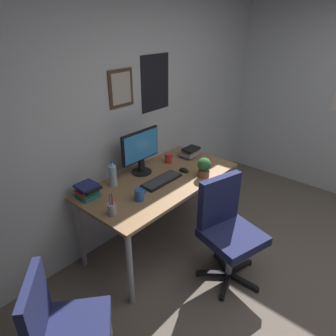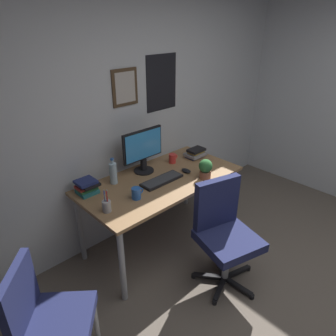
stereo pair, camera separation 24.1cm
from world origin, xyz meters
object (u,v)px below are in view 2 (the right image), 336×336
at_px(office_chair, 224,229).
at_px(pen_cup, 107,206).
at_px(coffee_mug_far, 173,158).
at_px(book_stack_left, 87,187).
at_px(side_chair, 46,316).
at_px(water_bottle, 113,173).
at_px(coffee_mug_near, 136,193).
at_px(monitor, 143,149).
at_px(keyboard, 162,180).
at_px(computer_mouse, 186,171).
at_px(book_stack_right, 195,153).
at_px(potted_plant, 205,168).

distance_m(office_chair, pen_cup, 1.00).
relative_size(coffee_mug_far, book_stack_left, 0.62).
relative_size(office_chair, pen_cup, 4.75).
xyz_separation_m(side_chair, water_bottle, (1.02, 0.72, 0.36)).
bearing_deg(pen_cup, coffee_mug_near, -1.78).
bearing_deg(monitor, coffee_mug_near, -136.21).
bearing_deg(pen_cup, monitor, 27.66).
height_order(office_chair, side_chair, office_chair).
distance_m(keyboard, computer_mouse, 0.30).
bearing_deg(computer_mouse, coffee_mug_far, 76.58).
bearing_deg(side_chair, book_stack_right, 16.38).
relative_size(water_bottle, potted_plant, 1.29).
xyz_separation_m(book_stack_left, book_stack_right, (1.26, -0.14, -0.01)).
xyz_separation_m(office_chair, book_stack_right, (0.55, 0.83, 0.28)).
relative_size(keyboard, pen_cup, 2.15).
distance_m(monitor, computer_mouse, 0.48).
distance_m(monitor, book_stack_right, 0.67).
relative_size(office_chair, coffee_mug_near, 8.08).
distance_m(computer_mouse, coffee_mug_near, 0.66).
distance_m(coffee_mug_near, pen_cup, 0.29).
xyz_separation_m(monitor, keyboard, (-0.01, -0.28, -0.23)).
bearing_deg(monitor, book_stack_left, 178.86).
bearing_deg(office_chair, monitor, 94.76).
relative_size(potted_plant, book_stack_left, 1.08).
bearing_deg(computer_mouse, book_stack_left, 160.52).
distance_m(water_bottle, coffee_mug_far, 0.71).
bearing_deg(coffee_mug_near, computer_mouse, 3.90).
bearing_deg(office_chair, keyboard, 97.61).
distance_m(office_chair, computer_mouse, 0.72).
height_order(monitor, computer_mouse, monitor).
distance_m(keyboard, coffee_mug_far, 0.43).
bearing_deg(potted_plant, monitor, 122.59).
bearing_deg(water_bottle, book_stack_right, -7.44).
height_order(water_bottle, pen_cup, water_bottle).
distance_m(office_chair, keyboard, 0.72).
xyz_separation_m(keyboard, coffee_mug_far, (0.36, 0.23, 0.04)).
height_order(monitor, water_bottle, monitor).
bearing_deg(water_bottle, book_stack_left, 177.78).
xyz_separation_m(computer_mouse, coffee_mug_near, (-0.66, -0.05, 0.03)).
relative_size(computer_mouse, coffee_mug_far, 0.98).
relative_size(computer_mouse, book_stack_right, 0.52).
relative_size(potted_plant, book_stack_right, 0.91).
height_order(water_bottle, coffee_mug_near, water_bottle).
distance_m(office_chair, book_stack_right, 1.04).
xyz_separation_m(pen_cup, book_stack_right, (1.30, 0.22, -0.00)).
height_order(side_chair, computer_mouse, side_chair).
height_order(side_chair, coffee_mug_near, side_chair).
xyz_separation_m(water_bottle, pen_cup, (-0.31, -0.35, -0.05)).
distance_m(monitor, pen_cup, 0.77).
bearing_deg(office_chair, book_stack_left, 126.10).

